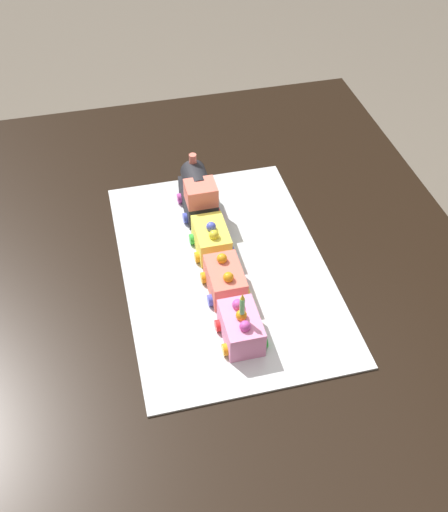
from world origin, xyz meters
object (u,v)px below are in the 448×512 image
object	(u,v)px
cake_car_flatbed_lemon	(211,239)
cake_car_gondola_bubblegum	(241,327)
dining_table	(234,313)
birthday_candle	(242,304)
cake_locomotive	(198,193)
cake_car_hopper_coral	(225,280)

from	to	relation	value
cake_car_flatbed_lemon	cake_car_gondola_bubblegum	bearing A→B (deg)	-0.00
dining_table	birthday_candle	xyz separation A→B (m)	(0.15, -0.03, 0.21)
cake_car_gondola_bubblegum	cake_car_flatbed_lemon	bearing A→B (deg)	180.00
cake_locomotive	birthday_candle	xyz separation A→B (m)	(0.37, -0.00, 0.05)
dining_table	cake_car_hopper_coral	bearing A→B (deg)	-40.78
cake_car_flatbed_lemon	cake_car_gondola_bubblegum	size ratio (longest dim) A/B	1.00
cake_locomotive	dining_table	bearing A→B (deg)	7.34
cake_locomotive	birthday_candle	size ratio (longest dim) A/B	2.89
dining_table	cake_car_gondola_bubblegum	bearing A→B (deg)	-10.45
cake_locomotive	cake_car_flatbed_lemon	xyz separation A→B (m)	(0.13, -0.00, -0.02)
dining_table	cake_car_hopper_coral	size ratio (longest dim) A/B	14.00
cake_car_flatbed_lemon	cake_car_gondola_bubblegum	xyz separation A→B (m)	(0.24, -0.00, 0.00)
cake_locomotive	cake_car_flatbed_lemon	bearing A→B (deg)	-0.00
cake_locomotive	cake_car_flatbed_lemon	world-z (taller)	cake_locomotive
cake_locomotive	cake_car_flatbed_lemon	distance (m)	0.13
dining_table	birthday_candle	size ratio (longest dim) A/B	28.86
dining_table	cake_car_gondola_bubblegum	world-z (taller)	cake_car_gondola_bubblegum
dining_table	cake_car_hopper_coral	world-z (taller)	cake_car_hopper_coral
cake_car_hopper_coral	birthday_candle	world-z (taller)	birthday_candle
birthday_candle	dining_table	bearing A→B (deg)	169.78
cake_car_hopper_coral	cake_car_gondola_bubblegum	size ratio (longest dim) A/B	1.00
cake_car_hopper_coral	birthday_candle	xyz separation A→B (m)	(0.12, 0.00, 0.07)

